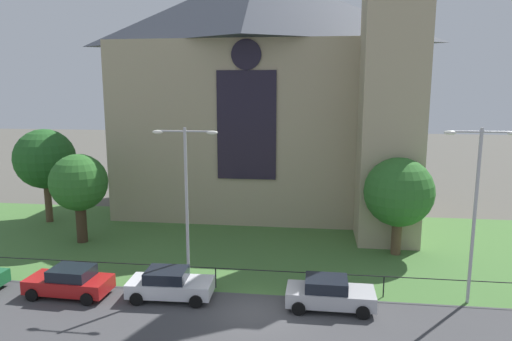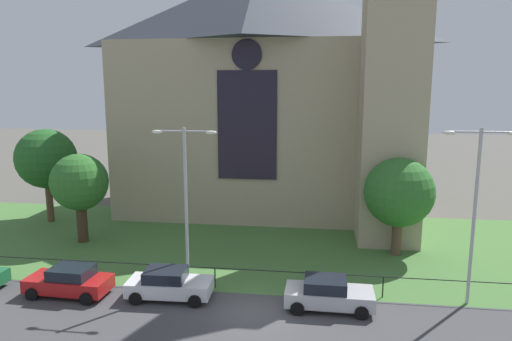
{
  "view_description": "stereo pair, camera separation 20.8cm",
  "coord_description": "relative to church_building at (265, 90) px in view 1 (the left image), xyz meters",
  "views": [
    {
      "loc": [
        2.68,
        -20.2,
        10.48
      ],
      "look_at": [
        -0.96,
        8.0,
        5.38
      ],
      "focal_mm": 32.62,
      "sensor_mm": 36.0,
      "label": 1
    },
    {
      "loc": [
        2.89,
        -20.18,
        10.48
      ],
      "look_at": [
        -0.96,
        8.0,
        5.38
      ],
      "focal_mm": 32.62,
      "sensor_mm": 36.0,
      "label": 2
    }
  ],
  "objects": [
    {
      "name": "grass_verge",
      "position": [
        1.63,
        -11.11,
        -10.27
      ],
      "size": [
        120.0,
        20.0,
        0.01
      ],
      "primitive_type": "cube",
      "color": "#477538",
      "rests_on": "ground"
    },
    {
      "name": "tree_right_near",
      "position": [
        9.53,
        -10.15,
        -6.25
      ],
      "size": [
        4.33,
        4.33,
        6.22
      ],
      "color": "brown",
      "rests_on": "ground"
    },
    {
      "name": "parked_car_white",
      "position": [
        -2.8,
        -18.11,
        -9.53
      ],
      "size": [
        4.27,
        2.15,
        1.51
      ],
      "rotation": [
        0.0,
        0.0,
        0.04
      ],
      "color": "silver",
      "rests_on": "ground"
    },
    {
      "name": "streetlamp_near",
      "position": [
        -2.22,
        -16.71,
        -4.88
      ],
      "size": [
        3.37,
        0.26,
        8.51
      ],
      "color": "#B2B2B7",
      "rests_on": "ground"
    },
    {
      "name": "tree_left_near",
      "position": [
        -11.46,
        -10.46,
        -6.16
      ],
      "size": [
        3.84,
        3.84,
        6.1
      ],
      "color": "#423021",
      "rests_on": "ground"
    },
    {
      "name": "parked_car_red",
      "position": [
        -7.95,
        -18.46,
        -9.53
      ],
      "size": [
        4.27,
        2.16,
        1.51
      ],
      "rotation": [
        0.0,
        0.0,
        3.1
      ],
      "color": "#B21919",
      "rests_on": "ground"
    },
    {
      "name": "ground",
      "position": [
        1.63,
        -9.11,
        -10.27
      ],
      "size": [
        160.0,
        160.0,
        0.0
      ],
      "primitive_type": "plane",
      "color": "#56544C"
    },
    {
      "name": "streetlamp_far",
      "position": [
        11.92,
        -16.71,
        -4.8
      ],
      "size": [
        3.37,
        0.26,
        8.65
      ],
      "color": "#B2B2B7",
      "rests_on": "ground"
    },
    {
      "name": "tree_left_far",
      "position": [
        -16.46,
        -6.17,
        -5.27
      ],
      "size": [
        4.62,
        4.62,
        7.34
      ],
      "color": "brown",
      "rests_on": "ground"
    },
    {
      "name": "iron_railing",
      "position": [
        -0.77,
        -16.61,
        -9.29
      ],
      "size": [
        34.69,
        0.07,
        1.13
      ],
      "color": "black",
      "rests_on": "ground"
    },
    {
      "name": "church_building",
      "position": [
        0.0,
        0.0,
        0.0
      ],
      "size": [
        23.2,
        16.2,
        26.0
      ],
      "color": "tan",
      "rests_on": "ground"
    },
    {
      "name": "road_asphalt",
      "position": [
        1.63,
        -21.11,
        -10.27
      ],
      "size": [
        120.0,
        8.0,
        0.01
      ],
      "primitive_type": "cube",
      "color": "#424244",
      "rests_on": "ground"
    },
    {
      "name": "parked_car_silver",
      "position": [
        5.12,
        -18.16,
        -9.53
      ],
      "size": [
        4.22,
        2.05,
        1.51
      ],
      "rotation": [
        0.0,
        0.0,
        -0.01
      ],
      "color": "#B7B7BC",
      "rests_on": "ground"
    }
  ]
}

